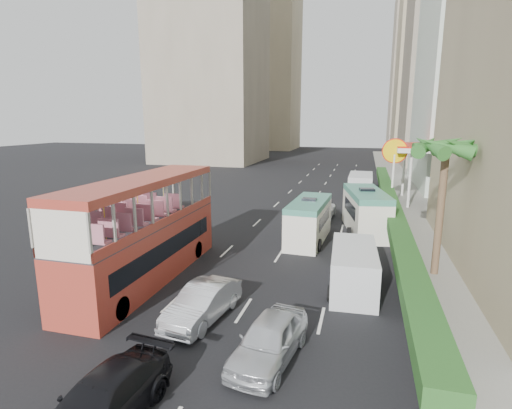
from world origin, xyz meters
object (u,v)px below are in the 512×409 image
(car_silver_lane_a, at_px, (203,319))
(minibus_near, at_px, (309,221))
(panel_van_near, at_px, (354,269))
(minibus_far, at_px, (366,211))
(shell_station, at_px, (430,175))
(van_asset, at_px, (320,218))
(palm_tree, at_px, (440,211))
(double_decker_bus, at_px, (145,229))
(panel_van_far, at_px, (360,185))
(car_silver_lane_b, at_px, (269,359))

(car_silver_lane_a, bearing_deg, minibus_near, 85.47)
(panel_van_near, bearing_deg, minibus_far, 84.44)
(car_silver_lane_a, relative_size, shell_station, 0.53)
(van_asset, bearing_deg, minibus_far, -38.80)
(minibus_far, bearing_deg, shell_station, 52.59)
(van_asset, xyz_separation_m, palm_tree, (6.90, -10.65, 3.38))
(double_decker_bus, distance_m, palm_tree, 14.39)
(car_silver_lane_a, height_order, palm_tree, palm_tree)
(minibus_far, height_order, panel_van_far, minibus_far)
(minibus_near, height_order, panel_van_far, minibus_near)
(panel_van_far, bearing_deg, minibus_near, -99.61)
(minibus_near, xyz_separation_m, palm_tree, (6.96, -4.47, 2.04))
(car_silver_lane_b, distance_m, shell_station, 29.49)
(panel_van_far, bearing_deg, palm_tree, -78.88)
(shell_station, bearing_deg, minibus_far, -116.17)
(van_asset, bearing_deg, car_silver_lane_a, -95.73)
(double_decker_bus, xyz_separation_m, palm_tree, (13.80, 4.00, 0.85))
(minibus_near, distance_m, panel_van_near, 7.69)
(car_silver_lane_b, bearing_deg, van_asset, 100.10)
(double_decker_bus, relative_size, panel_van_near, 2.22)
(minibus_near, bearing_deg, panel_van_near, -63.46)
(van_asset, xyz_separation_m, panel_van_near, (2.99, -13.23, 0.99))
(double_decker_bus, distance_m, shell_station, 28.02)
(minibus_near, bearing_deg, car_silver_lane_b, -84.41)
(double_decker_bus, height_order, car_silver_lane_a, double_decker_bus)
(palm_tree, bearing_deg, car_silver_lane_a, -143.18)
(panel_van_near, bearing_deg, car_silver_lane_a, -143.81)
(minibus_far, bearing_deg, car_silver_lane_b, -111.33)
(minibus_near, xyz_separation_m, minibus_far, (3.55, 3.10, 0.14))
(van_asset, distance_m, minibus_far, 4.87)
(car_silver_lane_b, distance_m, panel_van_near, 7.02)
(double_decker_bus, bearing_deg, van_asset, 64.77)
(shell_station, bearing_deg, car_silver_lane_a, -114.18)
(panel_van_near, distance_m, shell_station, 22.50)
(minibus_near, xyz_separation_m, shell_station, (9.16, 14.53, 1.41))
(double_decker_bus, height_order, panel_van_far, double_decker_bus)
(car_silver_lane_a, distance_m, minibus_near, 11.96)
(double_decker_bus, relative_size, car_silver_lane_a, 2.61)
(car_silver_lane_a, relative_size, van_asset, 0.95)
(double_decker_bus, distance_m, van_asset, 16.39)
(car_silver_lane_a, distance_m, shell_station, 28.79)
(minibus_far, bearing_deg, minibus_near, -150.06)
(car_silver_lane_b, distance_m, minibus_far, 16.98)
(minibus_near, relative_size, palm_tree, 0.94)
(palm_tree, bearing_deg, double_decker_bus, -163.84)
(panel_van_near, bearing_deg, minibus_near, 110.63)
(van_asset, xyz_separation_m, panel_van_far, (2.94, 10.57, 1.14))
(palm_tree, bearing_deg, shell_station, 83.40)
(car_silver_lane_b, xyz_separation_m, minibus_far, (2.96, 16.65, 1.47))
(car_silver_lane_b, xyz_separation_m, van_asset, (-0.52, 19.73, 0.00))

